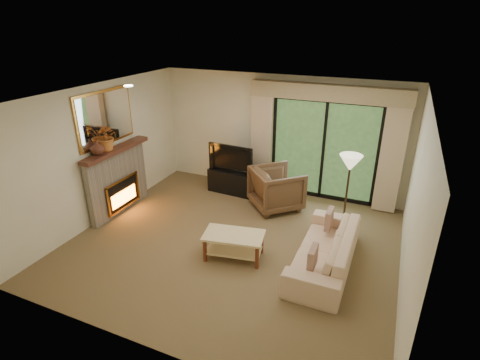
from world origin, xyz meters
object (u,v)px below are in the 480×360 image
at_px(armchair, 277,188).
at_px(sofa, 325,249).
at_px(coffee_table, 234,246).
at_px(media_console, 233,181).

bearing_deg(armchair, sofa, 176.55).
relative_size(sofa, coffee_table, 2.16).
distance_m(sofa, coffee_table, 1.47).
bearing_deg(sofa, coffee_table, -74.97).
bearing_deg(sofa, media_console, -127.88).
distance_m(armchair, sofa, 2.09).
bearing_deg(armchair, coffee_table, 134.28).
xyz_separation_m(media_console, armchair, (1.16, -0.36, 0.17)).
height_order(armchair, sofa, armchair).
distance_m(media_console, sofa, 3.18).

